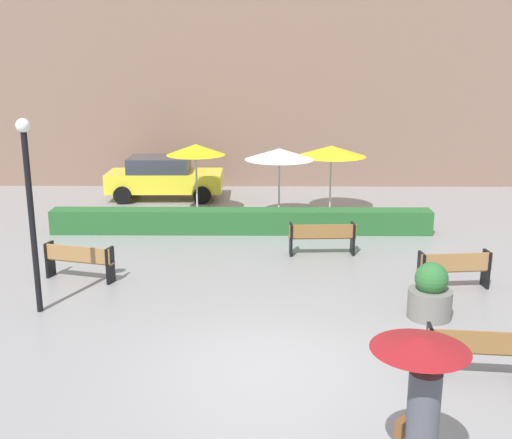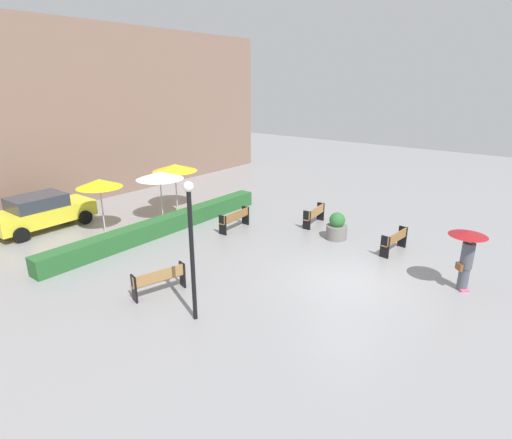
{
  "view_description": "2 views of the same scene",
  "coord_description": "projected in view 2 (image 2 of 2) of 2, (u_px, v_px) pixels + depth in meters",
  "views": [
    {
      "loc": [
        -0.11,
        -9.46,
        5.02
      ],
      "look_at": [
        -0.24,
        3.89,
        1.57
      ],
      "focal_mm": 43.43,
      "sensor_mm": 36.0,
      "label": 1
    },
    {
      "loc": [
        -11.44,
        -5.08,
        6.33
      ],
      "look_at": [
        0.74,
        4.47,
        1.04
      ],
      "focal_mm": 28.57,
      "sensor_mm": 36.0,
      "label": 2
    }
  ],
  "objects": [
    {
      "name": "parked_car",
      "position": [
        42.0,
        211.0,
        18.11
      ],
      "size": [
        4.22,
        2.02,
        1.57
      ],
      "color": "yellow",
      "rests_on": "ground"
    },
    {
      "name": "bench_near_right",
      "position": [
        395.0,
        240.0,
        15.68
      ],
      "size": [
        1.61,
        0.5,
        0.86
      ],
      "color": "olive",
      "rests_on": "ground"
    },
    {
      "name": "building_facade",
      "position": [
        75.0,
        115.0,
        21.38
      ],
      "size": [
        28.0,
        1.2,
        9.25
      ],
      "primitive_type": "cube",
      "color": "#846656",
      "rests_on": "ground"
    },
    {
      "name": "patio_umbrella_white",
      "position": [
        160.0,
        175.0,
        18.97
      ],
      "size": [
        2.2,
        2.2,
        2.32
      ],
      "color": "silver",
      "rests_on": "ground"
    },
    {
      "name": "patio_umbrella_yellow_far",
      "position": [
        175.0,
        168.0,
        20.84
      ],
      "size": [
        2.28,
        2.28,
        2.28
      ],
      "color": "silver",
      "rests_on": "ground"
    },
    {
      "name": "planter_pot",
      "position": [
        337.0,
        228.0,
        17.04
      ],
      "size": [
        0.87,
        0.87,
        1.15
      ],
      "color": "slate",
      "rests_on": "ground"
    },
    {
      "name": "hedge_strip",
      "position": [
        165.0,
        225.0,
        17.78
      ],
      "size": [
        11.3,
        0.7,
        0.71
      ],
      "primitive_type": "cube",
      "color": "#28602D",
      "rests_on": "ground"
    },
    {
      "name": "bench_far_left",
      "position": [
        159.0,
        279.0,
        12.57
      ],
      "size": [
        1.73,
        0.76,
        0.85
      ],
      "color": "#9E7242",
      "rests_on": "ground"
    },
    {
      "name": "patio_umbrella_yellow",
      "position": [
        99.0,
        183.0,
        17.33
      ],
      "size": [
        1.92,
        1.92,
        2.36
      ],
      "color": "silver",
      "rests_on": "ground"
    },
    {
      "name": "lamp_post",
      "position": [
        191.0,
        238.0,
        10.65
      ],
      "size": [
        0.28,
        0.28,
        3.95
      ],
      "color": "black",
      "rests_on": "ground"
    },
    {
      "name": "bench_back_row",
      "position": [
        235.0,
        218.0,
        18.1
      ],
      "size": [
        1.78,
        0.46,
        0.86
      ],
      "color": "olive",
      "rests_on": "ground"
    },
    {
      "name": "pedestrian_with_umbrella",
      "position": [
        467.0,
        250.0,
        12.57
      ],
      "size": [
        1.14,
        1.14,
        2.0
      ],
      "color": "#4C515B",
      "rests_on": "ground"
    },
    {
      "name": "bench_far_right",
      "position": [
        315.0,
        214.0,
        18.71
      ],
      "size": [
        1.66,
        0.52,
        0.86
      ],
      "color": "#9E7242",
      "rests_on": "ground"
    },
    {
      "name": "ground_plane",
      "position": [
        348.0,
        281.0,
        13.53
      ],
      "size": [
        60.0,
        60.0,
        0.0
      ],
      "primitive_type": "plane",
      "color": "gray"
    }
  ]
}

